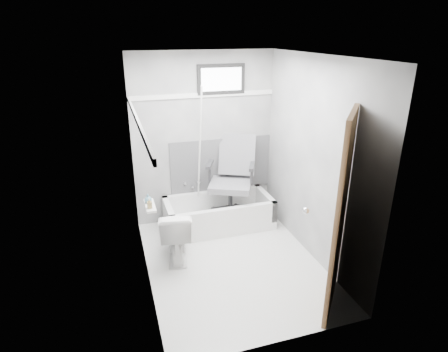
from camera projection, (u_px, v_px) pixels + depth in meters
name	position (u px, v px, depth m)	size (l,w,h in m)	color
floor	(233.00, 263.00, 4.54)	(2.60, 2.60, 0.00)	white
ceiling	(235.00, 56.00, 3.67)	(2.60, 2.60, 0.00)	silver
wall_back	(204.00, 139.00, 5.26)	(2.00, 0.02, 2.40)	slate
wall_front	(286.00, 225.00, 2.95)	(2.00, 0.02, 2.40)	slate
wall_left	(141.00, 180.00, 3.83)	(0.02, 2.60, 2.40)	slate
wall_right	(314.00, 161.00, 4.38)	(0.02, 2.60, 2.40)	slate
bathtub	(219.00, 213.00, 5.32)	(1.50, 0.70, 0.42)	white
office_chair	(231.00, 179.00, 5.21)	(0.67, 0.67, 1.15)	#5B5B5F
toilet	(176.00, 234.00, 4.54)	(0.38, 0.67, 0.66)	white
door	(384.00, 228.00, 3.31)	(0.78, 0.78, 2.00)	brown
window	(221.00, 79.00, 5.02)	(0.66, 0.04, 0.40)	black
backerboard	(221.00, 165.00, 5.47)	(1.50, 0.02, 0.78)	#4C4C4F
trim_back	(203.00, 95.00, 5.02)	(2.00, 0.02, 0.06)	white
trim_left	(137.00, 121.00, 3.61)	(0.02, 2.60, 0.06)	white
pole	(200.00, 155.00, 5.07)	(0.02, 0.02, 1.95)	silver
shelf	(150.00, 206.00, 3.96)	(0.10, 0.32, 0.03)	white
soap_bottle_a	(150.00, 203.00, 3.86)	(0.05, 0.05, 0.10)	#9B834D
soap_bottle_b	(148.00, 198.00, 3.99)	(0.08, 0.08, 0.10)	teal
faucet	(192.00, 184.00, 5.42)	(0.26, 0.10, 0.16)	silver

